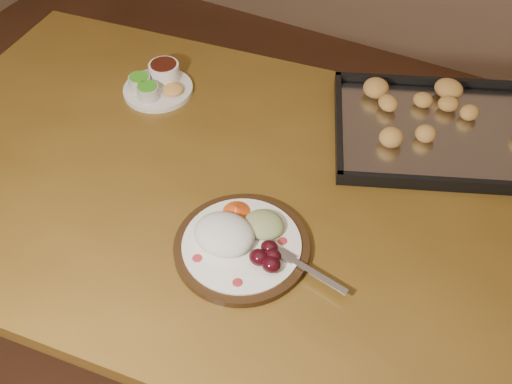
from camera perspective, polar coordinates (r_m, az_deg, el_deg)
The scene contains 4 objects.
dining_table at distance 1.25m, azimuth -1.94°, elevation -2.10°, with size 1.60×1.08×0.75m.
dinner_plate at distance 1.06m, azimuth -1.63°, elevation -4.87°, with size 0.34×0.25×0.06m.
condiment_saucer at distance 1.42m, azimuth -9.82°, elevation 10.64°, with size 0.17×0.17×0.06m.
baking_tray at distance 1.34m, azimuth 18.21°, elevation 5.91°, with size 0.58×0.51×0.05m.
Camera 1 is at (0.52, -0.45, 1.61)m, focal length 40.00 mm.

